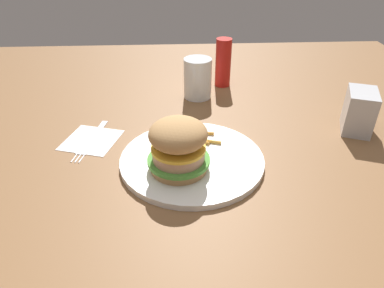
# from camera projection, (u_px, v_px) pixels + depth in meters

# --- Properties ---
(ground_plane) EXTENTS (1.60, 1.60, 0.00)m
(ground_plane) POSITION_uv_depth(u_px,v_px,m) (186.00, 162.00, 0.70)
(ground_plane) COLOR brown
(plate) EXTENTS (0.28, 0.28, 0.01)m
(plate) POSITION_uv_depth(u_px,v_px,m) (192.00, 159.00, 0.70)
(plate) COLOR white
(plate) RESTS_ON ground_plane
(sandwich) EXTENTS (0.12, 0.12, 0.10)m
(sandwich) POSITION_uv_depth(u_px,v_px,m) (178.00, 145.00, 0.64)
(sandwich) COLOR tan
(sandwich) RESTS_ON plate
(fries_pile) EXTENTS (0.11, 0.09, 0.01)m
(fries_pile) POSITION_uv_depth(u_px,v_px,m) (195.00, 138.00, 0.75)
(fries_pile) COLOR gold
(fries_pile) RESTS_ON plate
(napkin) EXTENTS (0.14, 0.14, 0.00)m
(napkin) POSITION_uv_depth(u_px,v_px,m) (91.00, 140.00, 0.77)
(napkin) COLOR white
(napkin) RESTS_ON ground_plane
(fork) EXTENTS (0.05, 0.17, 0.00)m
(fork) POSITION_uv_depth(u_px,v_px,m) (91.00, 139.00, 0.77)
(fork) COLOR silver
(fork) RESTS_ON napkin
(drink_glass) EXTENTS (0.07, 0.07, 0.11)m
(drink_glass) POSITION_uv_depth(u_px,v_px,m) (198.00, 81.00, 0.94)
(drink_glass) COLOR silver
(drink_glass) RESTS_ON ground_plane
(napkin_dispenser) EXTENTS (0.09, 0.11, 0.09)m
(napkin_dispenser) POSITION_uv_depth(u_px,v_px,m) (359.00, 111.00, 0.79)
(napkin_dispenser) COLOR #B7BABF
(napkin_dispenser) RESTS_ON ground_plane
(ketchup_bottle) EXTENTS (0.04, 0.04, 0.14)m
(ketchup_bottle) POSITION_uv_depth(u_px,v_px,m) (223.00, 63.00, 0.99)
(ketchup_bottle) COLOR #B21914
(ketchup_bottle) RESTS_ON ground_plane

